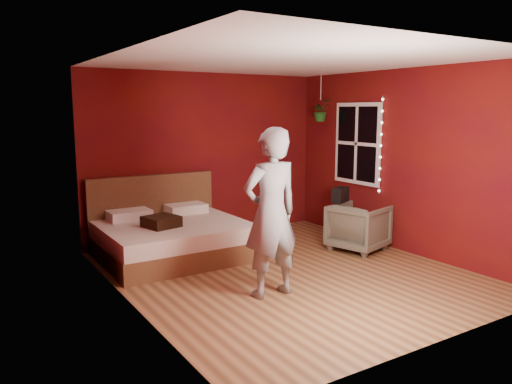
% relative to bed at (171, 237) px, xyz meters
% --- Properties ---
extents(floor, '(4.50, 4.50, 0.00)m').
position_rel_bed_xyz_m(floor, '(0.95, -1.47, -0.28)').
color(floor, '#91613A').
rests_on(floor, ground).
extents(room_walls, '(4.04, 4.54, 2.62)m').
position_rel_bed_xyz_m(room_walls, '(0.95, -1.47, 1.40)').
color(room_walls, '#64130A').
rests_on(room_walls, ground).
extents(window, '(0.05, 0.97, 1.27)m').
position_rel_bed_xyz_m(window, '(2.92, -0.57, 1.22)').
color(window, white).
rests_on(window, room_walls).
extents(fairy_lights, '(0.04, 0.04, 1.45)m').
position_rel_bed_xyz_m(fairy_lights, '(2.89, -1.09, 1.22)').
color(fairy_lights, silver).
rests_on(fairy_lights, room_walls).
extents(bed, '(1.94, 1.65, 1.07)m').
position_rel_bed_xyz_m(bed, '(0.00, 0.00, 0.00)').
color(bed, brown).
rests_on(bed, ground).
extents(person, '(0.68, 0.44, 1.85)m').
position_rel_bed_xyz_m(person, '(0.34, -1.98, 0.65)').
color(person, gray).
rests_on(person, ground).
extents(armchair, '(0.92, 0.90, 0.68)m').
position_rel_bed_xyz_m(armchair, '(2.42, -1.17, 0.06)').
color(armchair, '#6C6655').
rests_on(armchair, ground).
extents(handbag, '(0.34, 0.26, 0.22)m').
position_rel_bed_xyz_m(handbag, '(2.33, -0.87, 0.51)').
color(handbag, black).
rests_on(handbag, armchair).
extents(throw_pillow, '(0.49, 0.49, 0.14)m').
position_rel_bed_xyz_m(throw_pillow, '(-0.22, -0.20, 0.28)').
color(throw_pillow, black).
rests_on(throw_pillow, bed).
extents(hanging_plant, '(0.34, 0.30, 0.77)m').
position_rel_bed_xyz_m(hanging_plant, '(2.69, 0.07, 1.73)').
color(hanging_plant, silver).
rests_on(hanging_plant, room_walls).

